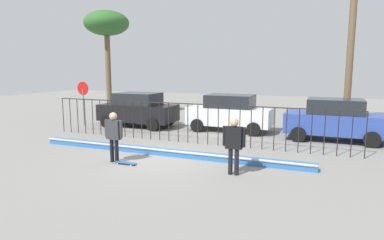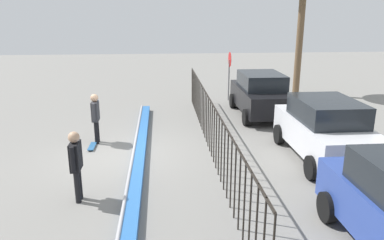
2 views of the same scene
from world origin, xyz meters
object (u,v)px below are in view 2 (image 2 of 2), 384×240
skateboarder (96,114)px  parked_car_white (325,129)px  camera_operator (76,160)px  parked_car_black (261,94)px  stop_sign (229,69)px  skateboard (92,146)px

skateboarder → parked_car_white: bearing=90.9°
camera_operator → parked_car_black: size_ratio=0.41×
skateboarder → camera_operator: (4.23, 0.22, 0.01)m
parked_car_black → stop_sign: bearing=-160.9°
skateboard → parked_car_white: parked_car_white is taller
stop_sign → parked_car_white: bearing=10.5°
parked_car_black → camera_operator: bearing=-37.9°
parked_car_black → skateboard: bearing=-58.6°
skateboard → camera_operator: bearing=-13.8°
skateboard → parked_car_black: size_ratio=0.19×
skateboard → stop_sign: bearing=119.7°
parked_car_white → skateboard: bearing=-97.6°
skateboarder → parked_car_black: (-3.09, 6.66, -0.09)m
parked_car_white → stop_sign: size_ratio=1.72×
camera_operator → parked_car_black: (-7.32, 6.44, -0.09)m
camera_operator → parked_car_white: 7.42m
parked_car_black → parked_car_white: bearing=10.7°
skateboard → camera_operator: 3.87m
skateboard → parked_car_white: (1.56, 7.42, 0.91)m
parked_car_white → stop_sign: bearing=-165.2°
stop_sign → skateboarder: bearing=-43.3°
skateboarder → skateboard: (0.51, -0.10, -1.00)m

